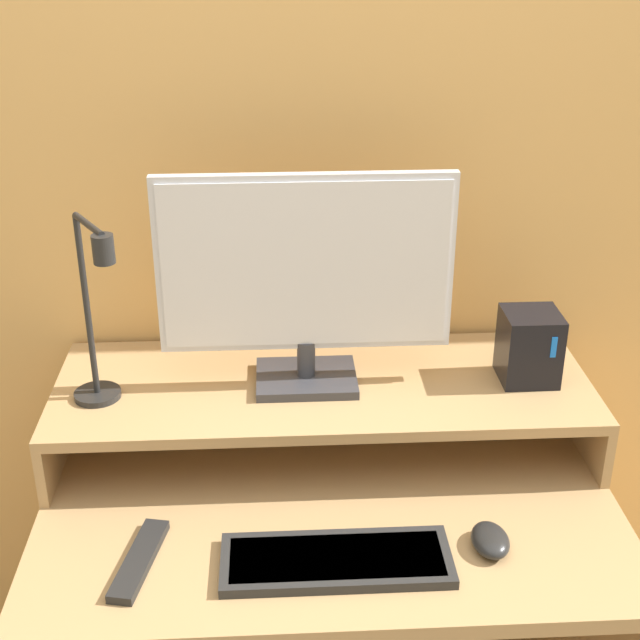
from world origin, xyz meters
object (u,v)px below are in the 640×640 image
at_px(keyboard, 337,560).
at_px(mouse, 490,540).
at_px(router_dock, 529,346).
at_px(desk_lamp, 96,324).
at_px(monitor, 306,276).
at_px(remote_control, 139,560).

xyz_separation_m(keyboard, mouse, (0.27, 0.03, 0.01)).
bearing_deg(router_dock, desk_lamp, -175.65).
height_order(monitor, router_dock, monitor).
height_order(router_dock, mouse, router_dock).
bearing_deg(desk_lamp, router_dock, 4.35).
xyz_separation_m(desk_lamp, router_dock, (0.83, 0.06, -0.10)).
bearing_deg(remote_control, monitor, 50.41).
bearing_deg(remote_control, desk_lamp, 107.00).
bearing_deg(keyboard, monitor, 95.24).
relative_size(desk_lamp, keyboard, 0.97).
xyz_separation_m(monitor, keyboard, (0.03, -0.38, -0.36)).
relative_size(mouse, remote_control, 0.46).
bearing_deg(monitor, router_dock, -1.24).
xyz_separation_m(desk_lamp, keyboard, (0.42, -0.31, -0.30)).
relative_size(router_dock, remote_control, 0.71).
relative_size(keyboard, remote_control, 1.91).
bearing_deg(keyboard, mouse, 5.94).
xyz_separation_m(router_dock, keyboard, (-0.41, -0.37, -0.20)).
bearing_deg(router_dock, mouse, -112.39).
distance_m(desk_lamp, keyboard, 0.60).
bearing_deg(remote_control, mouse, 0.62).
relative_size(router_dock, mouse, 1.53).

